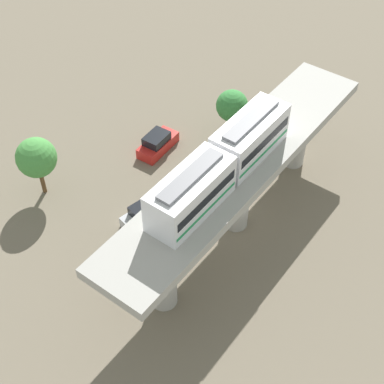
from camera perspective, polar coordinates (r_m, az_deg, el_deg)
ground_plane at (r=45.94m, az=4.35°, el=-3.13°), size 120.00×120.00×0.00m
viaduct at (r=42.19m, az=4.73°, el=1.51°), size 5.20×28.00×6.80m
train at (r=38.50m, az=2.98°, el=2.83°), size 2.64×13.55×3.24m
parked_car_silver at (r=45.63m, az=-4.55°, el=-2.19°), size 2.63×4.48×1.76m
parked_car_red at (r=51.74m, az=-3.46°, el=4.88°), size 2.04×4.30×1.76m
tree_near_viaduct at (r=47.25m, az=-15.30°, el=3.32°), size 3.31×3.31×5.52m
tree_mid_lot at (r=51.95m, az=4.02°, el=8.59°), size 2.91×2.91×4.72m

